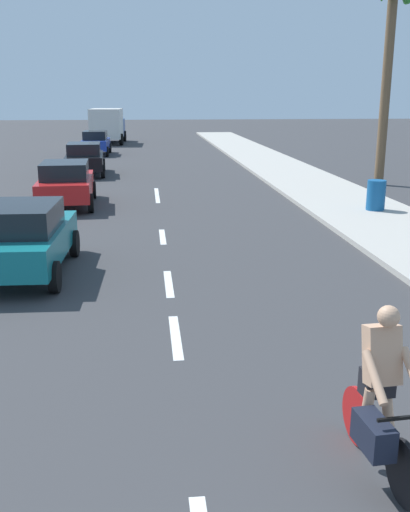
{
  "coord_description": "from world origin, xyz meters",
  "views": [
    {
      "loc": [
        -0.41,
        0.31,
        3.77
      ],
      "look_at": [
        0.57,
        10.0,
        1.1
      ],
      "focal_mm": 40.93,
      "sensor_mm": 36.0,
      "label": 1
    }
  ],
  "objects_px": {
    "parked_car_blue": "(96,142)",
    "trash_bin_far": "(376,195)",
    "parked_car_teal": "(24,237)",
    "delivery_truck": "(108,125)",
    "parked_car_red": "(66,182)",
    "palm_tree_far": "(390,33)",
    "cyclist": "(379,401)",
    "parked_car_black": "(85,158)"
  },
  "relations": [
    {
      "from": "parked_car_teal",
      "to": "palm_tree_far",
      "type": "distance_m",
      "value": 18.48
    },
    {
      "from": "parked_car_teal",
      "to": "delivery_truck",
      "type": "relative_size",
      "value": 0.64
    },
    {
      "from": "palm_tree_far",
      "to": "parked_car_red",
      "type": "bearing_deg",
      "value": -163.63
    },
    {
      "from": "parked_car_black",
      "to": "cyclist",
      "type": "bearing_deg",
      "value": -81.06
    },
    {
      "from": "cyclist",
      "to": "parked_car_black",
      "type": "relative_size",
      "value": 0.43
    },
    {
      "from": "delivery_truck",
      "to": "trash_bin_far",
      "type": "distance_m",
      "value": 32.82
    },
    {
      "from": "palm_tree_far",
      "to": "trash_bin_far",
      "type": "height_order",
      "value": "palm_tree_far"
    },
    {
      "from": "parked_car_red",
      "to": "delivery_truck",
      "type": "relative_size",
      "value": 0.68
    },
    {
      "from": "parked_car_blue",
      "to": "trash_bin_far",
      "type": "xyz_separation_m",
      "value": [
        10.78,
        -21.42,
        -0.2
      ]
    },
    {
      "from": "parked_car_black",
      "to": "palm_tree_far",
      "type": "distance_m",
      "value": 15.02
    },
    {
      "from": "parked_car_red",
      "to": "delivery_truck",
      "type": "bearing_deg",
      "value": 87.49
    },
    {
      "from": "parked_car_black",
      "to": "parked_car_red",
      "type": "bearing_deg",
      "value": -92.05
    },
    {
      "from": "delivery_truck",
      "to": "palm_tree_far",
      "type": "relative_size",
      "value": 0.71
    },
    {
      "from": "cyclist",
      "to": "delivery_truck",
      "type": "bearing_deg",
      "value": -87.92
    },
    {
      "from": "parked_car_red",
      "to": "parked_car_blue",
      "type": "xyz_separation_m",
      "value": [
        -0.45,
        18.88,
        -0.0
      ]
    },
    {
      "from": "parked_car_red",
      "to": "parked_car_black",
      "type": "xyz_separation_m",
      "value": [
        -0.18,
        8.54,
        -0.0
      ]
    },
    {
      "from": "palm_tree_far",
      "to": "trash_bin_far",
      "type": "relative_size",
      "value": 9.09
    },
    {
      "from": "parked_car_blue",
      "to": "palm_tree_far",
      "type": "xyz_separation_m",
      "value": [
        13.46,
        -15.06,
        5.43
      ]
    },
    {
      "from": "cyclist",
      "to": "parked_car_black",
      "type": "xyz_separation_m",
      "value": [
        -5.26,
        24.39,
        0.01
      ]
    },
    {
      "from": "cyclist",
      "to": "parked_car_blue",
      "type": "height_order",
      "value": "cyclist"
    },
    {
      "from": "parked_car_red",
      "to": "palm_tree_far",
      "type": "relative_size",
      "value": 0.48
    },
    {
      "from": "parked_car_teal",
      "to": "parked_car_black",
      "type": "relative_size",
      "value": 0.95
    },
    {
      "from": "palm_tree_far",
      "to": "cyclist",
      "type": "bearing_deg",
      "value": -111.93
    },
    {
      "from": "cyclist",
      "to": "palm_tree_far",
      "type": "distance_m",
      "value": 21.89
    },
    {
      "from": "parked_car_black",
      "to": "parked_car_blue",
      "type": "height_order",
      "value": "same"
    },
    {
      "from": "parked_car_blue",
      "to": "delivery_truck",
      "type": "height_order",
      "value": "delivery_truck"
    },
    {
      "from": "cyclist",
      "to": "trash_bin_far",
      "type": "distance_m",
      "value": 14.31
    },
    {
      "from": "parked_car_red",
      "to": "delivery_truck",
      "type": "height_order",
      "value": "delivery_truck"
    },
    {
      "from": "delivery_truck",
      "to": "palm_tree_far",
      "type": "height_order",
      "value": "palm_tree_far"
    },
    {
      "from": "parked_car_teal",
      "to": "palm_tree_far",
      "type": "xyz_separation_m",
      "value": [
        12.85,
        12.11,
        5.43
      ]
    },
    {
      "from": "parked_car_teal",
      "to": "parked_car_red",
      "type": "xyz_separation_m",
      "value": [
        -0.16,
        8.3,
        0.0
      ]
    },
    {
      "from": "parked_car_black",
      "to": "delivery_truck",
      "type": "relative_size",
      "value": 0.68
    },
    {
      "from": "parked_car_blue",
      "to": "delivery_truck",
      "type": "relative_size",
      "value": 0.63
    },
    {
      "from": "parked_car_teal",
      "to": "parked_car_red",
      "type": "height_order",
      "value": "same"
    },
    {
      "from": "cyclist",
      "to": "trash_bin_far",
      "type": "bearing_deg",
      "value": -116.24
    },
    {
      "from": "parked_car_teal",
      "to": "parked_car_red",
      "type": "bearing_deg",
      "value": 92.68
    },
    {
      "from": "delivery_truck",
      "to": "parked_car_blue",
      "type": "bearing_deg",
      "value": -89.52
    },
    {
      "from": "parked_car_teal",
      "to": "trash_bin_far",
      "type": "distance_m",
      "value": 11.69
    },
    {
      "from": "palm_tree_far",
      "to": "delivery_truck",
      "type": "bearing_deg",
      "value": 118.15
    },
    {
      "from": "cyclist",
      "to": "parked_car_blue",
      "type": "distance_m",
      "value": 35.16
    },
    {
      "from": "parked_car_teal",
      "to": "parked_car_black",
      "type": "height_order",
      "value": "same"
    },
    {
      "from": "trash_bin_far",
      "to": "palm_tree_far",
      "type": "bearing_deg",
      "value": 67.2
    }
  ]
}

